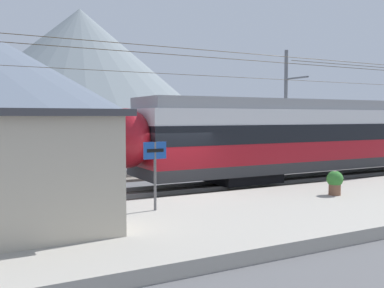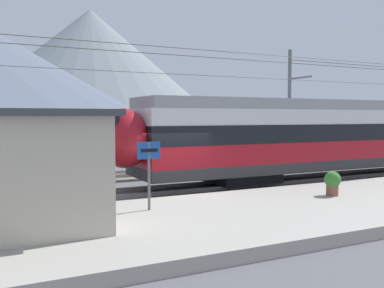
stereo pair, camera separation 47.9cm
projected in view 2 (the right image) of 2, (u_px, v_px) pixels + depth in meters
name	position (u px, v px, depth m)	size (l,w,h in m)	color
ground_plane	(177.00, 201.00, 15.83)	(400.00, 400.00, 0.00)	#565659
platform_slab	(232.00, 218.00, 12.44)	(120.00, 6.17, 0.34)	#A39E93
track_near	(163.00, 193.00, 17.05)	(120.00, 3.00, 0.28)	#6B6359
track_far	(122.00, 176.00, 21.78)	(120.00, 3.00, 0.28)	#6B6359
train_near_platform	(358.00, 134.00, 21.65)	(25.97, 3.04, 4.27)	#2D2D30
catenary_mast_far_side	(291.00, 104.00, 28.54)	(49.23, 2.24, 7.50)	slate
platform_sign	(149.00, 160.00, 12.61)	(0.70, 0.08, 2.02)	#59595B
passenger_walking	(25.00, 187.00, 11.04)	(0.53, 0.22, 1.69)	#383842
handbag_beside_passenger	(51.00, 214.00, 11.61)	(0.32, 0.18, 0.36)	maroon
potted_plant_platform_edge	(332.00, 182.00, 14.98)	(0.57, 0.57, 0.86)	brown
mountain_central_peak	(91.00, 66.00, 225.84)	(138.54, 138.54, 58.83)	slate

